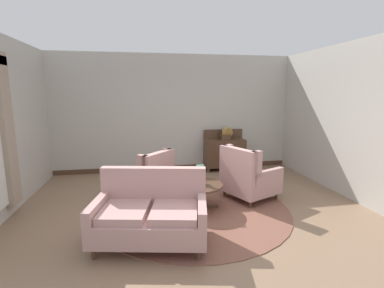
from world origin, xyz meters
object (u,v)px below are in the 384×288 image
(porcelain_vase, at_px, (200,176))
(armchair_foreground_right, at_px, (148,178))
(settee, at_px, (151,214))
(armchair_beside_settee, at_px, (247,178))
(coffee_table, at_px, (198,189))
(sideboard, at_px, (225,152))
(gramophone, at_px, (228,132))

(porcelain_vase, height_order, armchair_foreground_right, armchair_foreground_right)
(settee, relative_size, armchair_beside_settee, 1.44)
(coffee_table, distance_m, porcelain_vase, 0.23)
(sideboard, bearing_deg, porcelain_vase, -115.94)
(settee, height_order, armchair_foreground_right, settee)
(armchair_foreground_right, height_order, sideboard, sideboard)
(porcelain_vase, bearing_deg, sideboard, 64.06)
(porcelain_vase, distance_m, sideboard, 2.65)
(armchair_beside_settee, bearing_deg, gramophone, -30.95)
(coffee_table, height_order, armchair_beside_settee, armchair_beside_settee)
(armchair_beside_settee, bearing_deg, sideboard, -29.51)
(armchair_beside_settee, bearing_deg, armchair_foreground_right, 53.80)
(porcelain_vase, height_order, settee, settee)
(settee, distance_m, gramophone, 3.94)
(armchair_foreground_right, bearing_deg, sideboard, 171.46)
(coffee_table, relative_size, porcelain_vase, 2.53)
(settee, bearing_deg, armchair_beside_settee, 45.30)
(sideboard, xyz_separation_m, gramophone, (0.04, -0.08, 0.56))
(settee, xyz_separation_m, armchair_beside_settee, (1.87, 1.26, 0.03))
(porcelain_vase, bearing_deg, armchair_foreground_right, 143.25)
(coffee_table, bearing_deg, armchair_beside_settee, 15.77)
(gramophone, bearing_deg, armchair_beside_settee, -96.31)
(coffee_table, height_order, sideboard, sideboard)
(settee, distance_m, armchair_beside_settee, 2.25)
(settee, relative_size, gramophone, 3.54)
(coffee_table, xyz_separation_m, settee, (-0.85, -0.98, 0.03))
(armchair_beside_settee, xyz_separation_m, sideboard, (0.18, 2.10, 0.04))
(armchair_beside_settee, distance_m, gramophone, 2.11)
(armchair_foreground_right, height_order, gramophone, gramophone)
(porcelain_vase, xyz_separation_m, gramophone, (1.20, 2.30, 0.43))
(armchair_beside_settee, relative_size, sideboard, 1.07)
(settee, xyz_separation_m, sideboard, (2.05, 3.36, 0.07))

